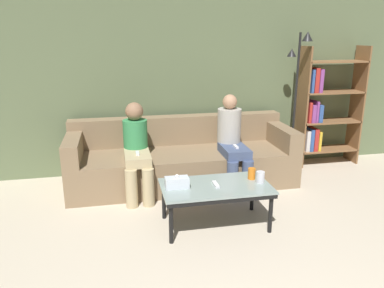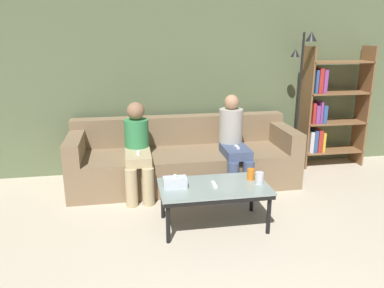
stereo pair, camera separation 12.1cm
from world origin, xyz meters
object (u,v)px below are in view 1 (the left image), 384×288
Objects in this scene: cup_near_right at (260,177)px; standing_lamp at (297,88)px; coffee_table at (216,189)px; cup_near_left at (252,174)px; bookshelf at (322,110)px; game_remote at (216,184)px; tissue_box at (177,182)px; seated_person_mid_left at (232,140)px; seated_person_left_end at (137,148)px; couch at (182,160)px.

standing_lamp is at bearing 53.07° from cup_near_right.
coffee_table is at bearing 177.30° from cup_near_right.
coffee_table is 0.41m from cup_near_left.
game_remote is at bearing -142.74° from bookshelf.
game_remote reaches higher than coffee_table.
standing_lamp reaches higher than tissue_box.
cup_near_right is at bearing -90.78° from seated_person_mid_left.
game_remote is (0.37, -0.02, -0.04)m from tissue_box.
bookshelf reaches higher than seated_person_mid_left.
bookshelf is 2.67m from seated_person_left_end.
cup_near_right is at bearing -126.93° from standing_lamp.
coffee_table is 0.05m from game_remote.
bookshelf is (1.92, 1.46, 0.41)m from coffee_table.
tissue_box reaches higher than cup_near_left.
game_remote is at bearing -53.22° from seated_person_left_end.
tissue_box is at bearing -175.22° from cup_near_left.
seated_person_mid_left is at bearing 1.01° from seated_person_left_end.
couch is 1.78m from standing_lamp.
seated_person_mid_left reaches higher than cup_near_right.
tissue_box is at bearing 176.70° from coffee_table.
cup_near_right is at bearing -64.74° from cup_near_left.
cup_near_right is 0.11× the size of seated_person_left_end.
bookshelf is 1.49× the size of seated_person_mid_left.
couch is 2.59× the size of seated_person_left_end.
bookshelf is (1.53, 1.38, 0.31)m from cup_near_left.
tissue_box is at bearing 176.70° from game_remote.
bookshelf is 0.90× the size of standing_lamp.
couch is 24.61× the size of cup_near_left.
coffee_table is 9.35× the size of cup_near_left.
seated_person_mid_left reaches higher than tissue_box.
tissue_box is (-0.81, 0.04, -0.00)m from cup_near_right.
bookshelf is 0.60m from standing_lamp.
couch is 1.18m from game_remote.
bookshelf is at bearing 32.16° from tissue_box.
standing_lamp reaches higher than cup_near_left.
couch is at bearing 115.11° from cup_near_right.
seated_person_left_end reaches higher than coffee_table.
bookshelf reaches higher than coffee_table.
seated_person_left_end is (-2.13, -0.41, -0.57)m from standing_lamp.
cup_near_left is 1.00× the size of cup_near_right.
tissue_box is at bearing -70.65° from seated_person_left_end.
tissue_box is at bearing -132.10° from seated_person_mid_left.
seated_person_left_end is at bearing 126.78° from game_remote.
coffee_table is at bearing 82.87° from game_remote.
couch reaches higher than game_remote.
game_remote is at bearing 177.30° from cup_near_right.
standing_lamp is at bearing 42.33° from game_remote.
bookshelf is at bearing 37.26° from game_remote.
tissue_box is at bearing -144.46° from standing_lamp.
standing_lamp reaches higher than seated_person_left_end.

